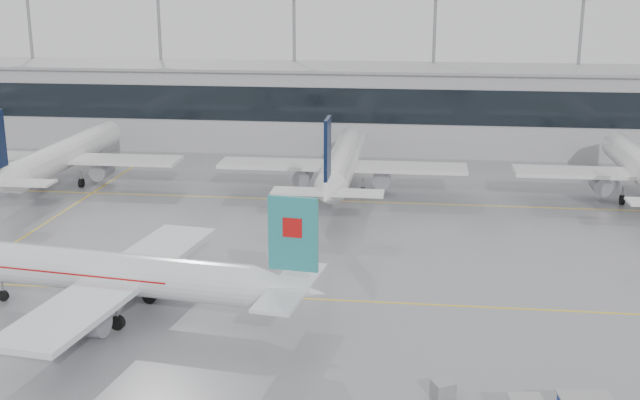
# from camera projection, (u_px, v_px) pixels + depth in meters

# --- Properties ---
(ground) EXTENTS (320.00, 320.00, 0.00)m
(ground) POSITION_uv_depth(u_px,v_px,m) (302.00, 299.00, 64.65)
(ground) COLOR gray
(ground) RESTS_ON ground
(taxi_line_main) EXTENTS (120.00, 0.25, 0.01)m
(taxi_line_main) POSITION_uv_depth(u_px,v_px,m) (302.00, 299.00, 64.65)
(taxi_line_main) COLOR yellow
(taxi_line_main) RESTS_ON ground
(taxi_line_north) EXTENTS (120.00, 0.25, 0.01)m
(taxi_line_north) POSITION_uv_depth(u_px,v_px,m) (339.00, 201.00, 93.37)
(taxi_line_north) COLOR yellow
(taxi_line_north) RESTS_ON ground
(taxi_line_cross) EXTENTS (0.25, 60.00, 0.01)m
(taxi_line_cross) POSITION_uv_depth(u_px,v_px,m) (35.00, 230.00, 82.54)
(taxi_line_cross) COLOR yellow
(taxi_line_cross) RESTS_ON ground
(terminal) EXTENTS (180.00, 15.00, 12.00)m
(terminal) POSITION_uv_depth(u_px,v_px,m) (360.00, 108.00, 122.43)
(terminal) COLOR #9F9FA3
(terminal) RESTS_ON ground
(terminal_glass) EXTENTS (180.00, 0.20, 5.00)m
(terminal_glass) POSITION_uv_depth(u_px,v_px,m) (356.00, 106.00, 114.80)
(terminal_glass) COLOR black
(terminal_glass) RESTS_ON ground
(terminal_roof) EXTENTS (182.00, 16.00, 0.40)m
(terminal_roof) POSITION_uv_depth(u_px,v_px,m) (360.00, 67.00, 120.79)
(terminal_roof) COLOR gray
(terminal_roof) RESTS_ON ground
(light_masts) EXTENTS (156.40, 1.00, 22.60)m
(light_masts) POSITION_uv_depth(u_px,v_px,m) (363.00, 56.00, 126.23)
(light_masts) COLOR gray
(light_masts) RESTS_ON ground
(air_canada_jet) EXTENTS (33.81, 26.54, 10.32)m
(air_canada_jet) POSITION_uv_depth(u_px,v_px,m) (118.00, 275.00, 60.79)
(air_canada_jet) COLOR silver
(air_canada_jet) RESTS_ON ground
(parked_jet_b) EXTENTS (29.64, 36.96, 11.72)m
(parked_jet_b) POSITION_uv_depth(u_px,v_px,m) (63.00, 156.00, 100.04)
(parked_jet_b) COLOR silver
(parked_jet_b) RESTS_ON ground
(parked_jet_c) EXTENTS (29.64, 36.96, 11.72)m
(parked_jet_c) POSITION_uv_depth(u_px,v_px,m) (342.00, 163.00, 95.93)
(parked_jet_c) COLOR silver
(parked_jet_c) RESTS_ON ground
(gse_unit) EXTENTS (1.62, 1.57, 1.24)m
(gse_unit) POSITION_uv_depth(u_px,v_px,m) (443.00, 391.00, 48.81)
(gse_unit) COLOR gray
(gse_unit) RESTS_ON ground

